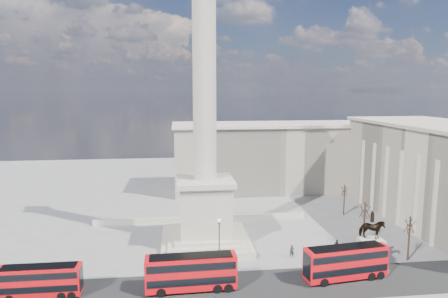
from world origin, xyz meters
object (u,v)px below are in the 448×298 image
red_bus_a (40,281)px  red_bus_b (192,272)px  pedestrian_walking (292,251)px  pedestrian_standing (379,256)px  red_bus_c (346,262)px  equestrian_statue (371,249)px  nelsons_column (205,166)px  pedestrian_crossing (337,246)px  victorian_lamp (219,236)px

red_bus_a → red_bus_b: size_ratio=0.85×
red_bus_b → pedestrian_walking: (15.19, 8.22, -1.46)m
pedestrian_walking → pedestrian_standing: size_ratio=1.06×
red_bus_c → pedestrian_standing: red_bus_c is taller
equestrian_statue → pedestrian_standing: 4.06m
red_bus_c → equestrian_statue: bearing=19.9°
nelsons_column → pedestrian_walking: (12.44, -6.82, -11.99)m
nelsons_column → pedestrian_standing: nelsons_column is taller
equestrian_statue → red_bus_c: bearing=-152.7°
red_bus_c → pedestrian_walking: red_bus_c is taller
nelsons_column → pedestrian_crossing: nelsons_column is taller
red_bus_a → equestrian_statue: (42.86, 2.41, 0.89)m
red_bus_b → pedestrian_crossing: 24.63m
red_bus_c → pedestrian_standing: (7.03, 4.72, -1.50)m
red_bus_c → equestrian_statue: equestrian_statue is taller
pedestrian_crossing → pedestrian_standing: bearing=-160.9°
nelsons_column → pedestrian_standing: (24.53, -9.72, -12.05)m
red_bus_c → equestrian_statue: 5.08m
red_bus_a → victorian_lamp: bearing=19.5°
pedestrian_walking → pedestrian_crossing: 7.60m
nelsons_column → red_bus_c: 25.01m
victorian_lamp → pedestrian_standing: (22.99, -3.07, -2.85)m
red_bus_c → pedestrian_standing: size_ratio=6.52×
red_bus_a → red_bus_c: (38.38, 0.09, 0.32)m
pedestrian_walking → pedestrian_standing: (12.09, -2.90, -0.06)m
red_bus_c → victorian_lamp: size_ratio=1.80×
red_bus_a → equestrian_statue: size_ratio=1.14×
red_bus_a → pedestrian_crossing: size_ratio=5.02×
equestrian_statue → pedestrian_walking: (-9.54, 5.30, -2.01)m
victorian_lamp → pedestrian_standing: size_ratio=3.62×
victorian_lamp → pedestrian_crossing: bearing=3.4°
pedestrian_crossing → red_bus_c: bearing=136.0°
victorian_lamp → equestrian_statue: equestrian_statue is taller
pedestrian_crossing → nelsons_column: bearing=45.8°
red_bus_a → red_bus_b: 18.14m
nelsons_column → pedestrian_crossing: (19.93, -5.55, -11.96)m
red_bus_c → pedestrian_walking: (-5.06, 7.62, -1.44)m
red_bus_a → pedestrian_crossing: red_bus_a is taller
nelsons_column → red_bus_a: nelsons_column is taller
red_bus_b → pedestrian_crossing: red_bus_b is taller
equestrian_statue → pedestrian_walking: bearing=151.0°
red_bus_b → victorian_lamp: victorian_lamp is taller
nelsons_column → equestrian_statue: (21.98, -12.12, -9.98)m
red_bus_b → victorian_lamp: 9.51m
nelsons_column → victorian_lamp: bearing=-77.0°
nelsons_column → pedestrian_crossing: bearing=-15.6°
red_bus_b → pedestrian_crossing: bearing=21.3°
red_bus_b → red_bus_a: bearing=177.0°
red_bus_a → red_bus_b: (18.13, -0.51, 0.34)m
red_bus_b → pedestrian_walking: red_bus_b is taller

